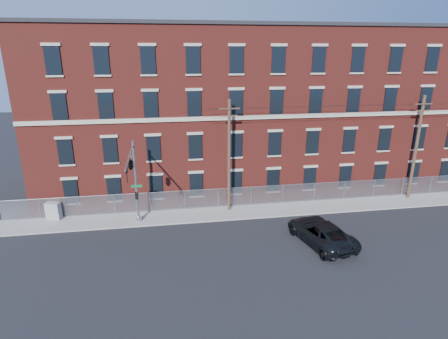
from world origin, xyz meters
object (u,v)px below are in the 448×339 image
at_px(traffic_signal_mast, 132,170).
at_px(utility_cabinet, 53,211).
at_px(pickup_truck, 321,232).
at_px(utility_pole_near, 229,154).

relative_size(traffic_signal_mast, utility_cabinet, 4.69).
height_order(traffic_signal_mast, pickup_truck, traffic_signal_mast).
bearing_deg(pickup_truck, utility_cabinet, -31.68).
bearing_deg(utility_cabinet, utility_pole_near, 13.76).
distance_m(utility_pole_near, pickup_truck, 10.09).
distance_m(pickup_truck, utility_cabinet, 22.29).
relative_size(traffic_signal_mast, pickup_truck, 1.13).
bearing_deg(utility_cabinet, pickup_truck, -3.83).
bearing_deg(pickup_truck, traffic_signal_mast, -26.66).
bearing_deg(traffic_signal_mast, pickup_truck, -14.08).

